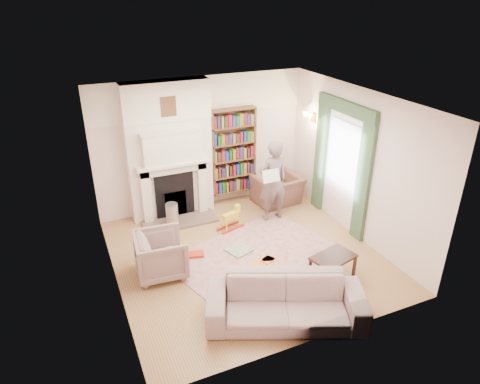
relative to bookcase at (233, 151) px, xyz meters
name	(u,v)px	position (x,y,z in m)	size (l,w,h in m)	color
floor	(246,255)	(-0.65, -2.12, -1.18)	(4.50, 4.50, 0.00)	olive
ceiling	(247,101)	(-0.65, -2.12, 1.62)	(4.50, 4.50, 0.00)	white
wall_back	(202,144)	(-0.65, 0.13, 0.22)	(4.50, 4.50, 0.00)	white
wall_front	(321,254)	(-0.65, -4.37, 0.22)	(4.50, 4.50, 0.00)	white
wall_left	(107,210)	(-2.90, -2.12, 0.22)	(4.50, 4.50, 0.00)	white
wall_right	(356,164)	(1.60, -2.12, 0.22)	(4.50, 4.50, 0.00)	white
fireplace	(170,152)	(-1.40, -0.07, 0.21)	(1.70, 0.58, 2.80)	white
bookcase	(233,151)	(0.00, 0.00, 0.00)	(1.00, 0.24, 1.85)	brown
window	(343,155)	(1.58, -1.72, 0.27)	(0.02, 0.90, 1.30)	silver
curtain_left	(363,181)	(1.55, -2.42, 0.02)	(0.07, 0.32, 2.40)	#334B30
curtain_right	(320,155)	(1.55, -1.02, 0.02)	(0.07, 0.32, 2.40)	#334B30
pelmet	(346,107)	(1.54, -1.72, 1.20)	(0.09, 1.70, 0.24)	#334B30
wall_sconce	(305,119)	(1.38, -0.62, 0.72)	(0.20, 0.24, 0.24)	gold
rug	(260,258)	(-0.47, -2.33, -1.17)	(2.82, 2.17, 0.01)	tan
armchair_reading	(278,190)	(0.85, -0.51, -0.86)	(0.97, 0.85, 0.63)	#502D2A
armchair_left	(161,255)	(-2.16, -2.06, -0.80)	(0.79, 0.82, 0.74)	gray
sofa	(286,302)	(-0.81, -3.86, -0.85)	(2.24, 0.87, 0.65)	#B7A796
man_reading	(273,181)	(0.40, -1.11, -0.33)	(0.62, 0.41, 1.70)	#62514F
newspaper	(271,176)	(0.25, -1.31, -0.10)	(0.36, 0.02, 0.25)	silver
coffee_table	(332,268)	(0.36, -3.33, -0.95)	(0.70, 0.45, 0.45)	#351F12
paraffin_heater	(172,216)	(-1.59, -0.68, -0.90)	(0.24, 0.24, 0.55)	#ACB0B4
rocking_horse	(230,218)	(-0.55, -1.16, -0.94)	(0.54, 0.22, 0.48)	gold
board_game	(239,250)	(-0.71, -1.96, -1.15)	(0.40, 0.40, 0.03)	#DADD4E
game_box_lid	(196,254)	(-1.49, -1.80, -1.14)	(0.29, 0.20, 0.05)	#AF2A14
comic_annuals	(264,261)	(-0.45, -2.46, -1.16)	(0.61, 0.38, 0.02)	red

